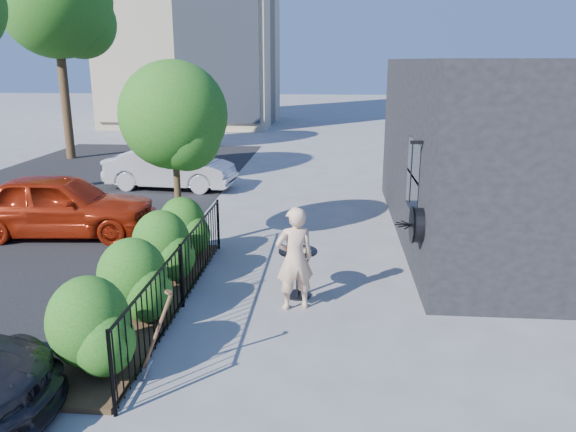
# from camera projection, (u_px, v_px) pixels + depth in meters

# --- Properties ---
(ground) EXTENTS (120.00, 120.00, 0.00)m
(ground) POSITION_uv_depth(u_px,v_px,m) (272.00, 310.00, 9.26)
(ground) COLOR gray
(ground) RESTS_ON ground
(shop_building) EXTENTS (6.22, 9.00, 4.00)m
(shop_building) POSITION_uv_depth(u_px,v_px,m) (536.00, 151.00, 12.61)
(shop_building) COLOR black
(shop_building) RESTS_ON ground
(fence) EXTENTS (0.05, 6.05, 1.10)m
(fence) POSITION_uv_depth(u_px,v_px,m) (182.00, 275.00, 9.23)
(fence) COLOR black
(fence) RESTS_ON ground
(planting_bed) EXTENTS (1.30, 6.00, 0.08)m
(planting_bed) POSITION_uv_depth(u_px,v_px,m) (142.00, 303.00, 9.42)
(planting_bed) COLOR #382616
(planting_bed) RESTS_ON ground
(shrubs) EXTENTS (1.10, 5.60, 1.24)m
(shrubs) POSITION_uv_depth(u_px,v_px,m) (147.00, 264.00, 9.33)
(shrubs) COLOR #155D17
(shrubs) RESTS_ON ground
(patio_tree) EXTENTS (2.20, 2.20, 3.94)m
(patio_tree) POSITION_uv_depth(u_px,v_px,m) (176.00, 122.00, 11.34)
(patio_tree) COLOR #3F2B19
(patio_tree) RESTS_ON ground
(street_tree_far) EXTENTS (4.40, 4.40, 8.28)m
(street_tree_far) POSITION_uv_depth(u_px,v_px,m) (57.00, 8.00, 21.85)
(street_tree_far) COLOR #3F2B19
(street_tree_far) RESTS_ON ground
(cafe_table) EXTENTS (0.67, 0.67, 0.90)m
(cafe_table) POSITION_uv_depth(u_px,v_px,m) (298.00, 265.00, 9.65)
(cafe_table) COLOR black
(cafe_table) RESTS_ON ground
(woman) EXTENTS (0.74, 0.61, 1.74)m
(woman) POSITION_uv_depth(u_px,v_px,m) (295.00, 258.00, 9.10)
(woman) COLOR beige
(woman) RESTS_ON ground
(shovel) EXTENTS (0.46, 0.16, 1.26)m
(shovel) POSITION_uv_depth(u_px,v_px,m) (156.00, 339.00, 7.12)
(shovel) COLOR brown
(shovel) RESTS_ON ground
(car_red) EXTENTS (4.44, 2.06, 1.47)m
(car_red) POSITION_uv_depth(u_px,v_px,m) (60.00, 205.00, 13.01)
(car_red) COLOR #AA260E
(car_red) RESTS_ON ground
(car_silver) EXTENTS (4.19, 1.77, 1.34)m
(car_silver) POSITION_uv_depth(u_px,v_px,m) (170.00, 168.00, 17.81)
(car_silver) COLOR silver
(car_silver) RESTS_ON ground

